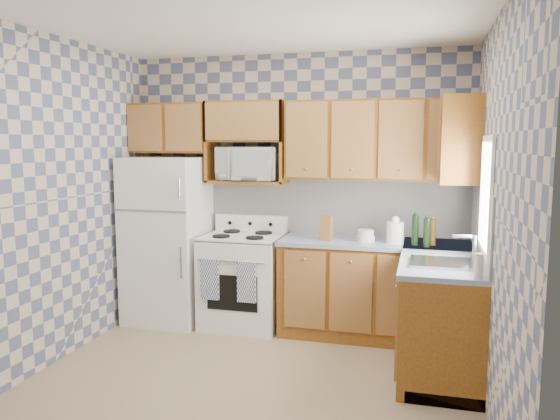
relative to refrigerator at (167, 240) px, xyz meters
The scene contains 29 objects.
floor 1.97m from the refrigerator, 44.43° to the right, with size 3.40×3.40×0.00m, color #91775A.
back_wall 1.42m from the refrigerator, 15.35° to the left, with size 3.40×0.02×2.70m, color #4E5978.
right_wall 3.27m from the refrigerator, 22.79° to the right, with size 0.02×3.20×2.70m, color #4E5978.
backsplash_back 1.75m from the refrigerator, 11.47° to the left, with size 2.60×0.01×0.56m, color silver.
backsplash_right 3.02m from the refrigerator, ahead, with size 0.01×1.60×0.56m, color silver.
refrigerator is the anchor object (origin of this frame).
stove_body 0.89m from the refrigerator, ahead, with size 0.76×0.65×0.90m, color white.
cooktop 0.81m from the refrigerator, ahead, with size 0.76×0.65×0.03m, color silver.
backguard 0.87m from the refrigerator, 20.44° to the left, with size 0.76×0.08×0.17m, color white.
dish_towel_left 0.74m from the refrigerator, 28.48° to the right, with size 0.18×0.03×0.38m, color navy.
dish_towel_right 1.05m from the refrigerator, 18.52° to the right, with size 0.18×0.03×0.38m, color navy.
base_cabinets_back 2.14m from the refrigerator, ahead, with size 1.75×0.60×0.88m, color #643010.
base_cabinets_right 2.74m from the refrigerator, ahead, with size 0.60×1.60×0.88m, color #643010.
countertop_back 2.10m from the refrigerator, ahead, with size 1.77×0.63×0.04m, color gray.
countertop_right 2.71m from the refrigerator, ahead, with size 0.63×1.60×0.04m, color gray.
upper_cabinets_back 2.34m from the refrigerator, ahead, with size 1.75×0.33×0.74m, color #643010.
upper_cabinets_fridge 1.15m from the refrigerator, 94.64° to the left, with size 0.82×0.33×0.50m, color #643010.
upper_cabinets_right 2.99m from the refrigerator, ahead, with size 0.33×0.70×0.74m, color #643010.
microwave_shelf 1.02m from the refrigerator, 12.94° to the left, with size 0.80×0.33×0.03m, color #643010.
microwave 1.15m from the refrigerator, 14.00° to the left, with size 0.60×0.41×0.33m, color white.
sink 2.79m from the refrigerator, 16.65° to the right, with size 0.48×0.40×0.03m, color #B7B7BC.
window 3.13m from the refrigerator, 15.12° to the right, with size 0.02×0.66×0.86m, color white.
bottle_0 2.46m from the refrigerator, ahead, with size 0.06×0.06×0.27m, color black.
bottle_1 2.57m from the refrigerator, ahead, with size 0.06×0.06×0.25m, color black.
bottle_2 2.61m from the refrigerator, ahead, with size 0.06×0.06×0.23m, color #4C2F12.
knife_block 1.66m from the refrigerator, ahead, with size 0.10×0.10×0.23m, color brown.
electric_kettle 2.29m from the refrigerator, ahead, with size 0.15×0.15×0.19m, color white.
food_containers 2.02m from the refrigerator, ahead, with size 0.16×0.16×0.11m, color beige, non-canonical shape.
soap_bottle 3.13m from the refrigerator, 22.28° to the right, with size 0.06×0.06×0.17m, color beige.
Camera 1 is at (1.25, -3.75, 1.84)m, focal length 35.00 mm.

